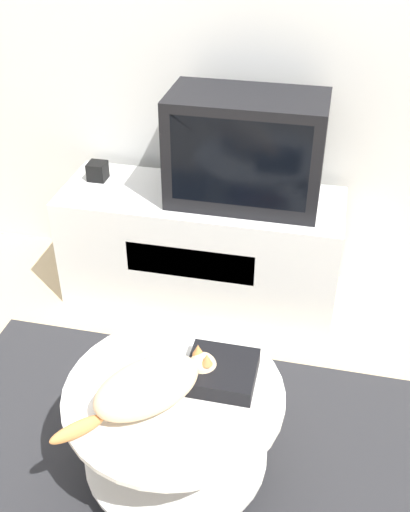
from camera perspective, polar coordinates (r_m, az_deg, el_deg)
The scene contains 8 objects.
ground_plane at distance 2.25m, azimuth -3.01°, elevation -19.17°, with size 12.00×12.00×0.00m, color tan.
rug at distance 2.24m, azimuth -3.01°, elevation -19.02°, with size 1.86×1.16×0.02m.
tv_stand at distance 2.80m, azimuth -0.38°, elevation 0.95°, with size 1.27×0.45×0.53m.
tv at distance 2.54m, azimuth 3.90°, elevation 10.04°, with size 0.64×0.34×0.47m.
speaker at distance 2.83m, azimuth -10.20°, elevation 7.97°, with size 0.08×0.08×0.08m.
coffee_table at distance 2.00m, azimuth -2.92°, elevation -15.58°, with size 0.69×0.69×0.40m.
dvd_box at distance 1.91m, azimuth 1.58°, elevation -10.97°, with size 0.22×0.20×0.06m.
cat at distance 1.82m, azimuth -5.25°, elevation -12.23°, with size 0.41×0.42×0.14m.
Camera 1 is at (0.40, -1.28, 1.80)m, focal length 42.00 mm.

